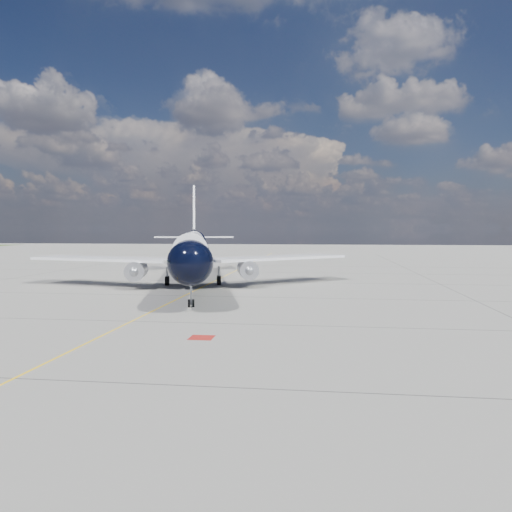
{
  "coord_description": "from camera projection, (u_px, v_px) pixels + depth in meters",
  "views": [
    {
      "loc": [
        14.65,
        -41.91,
        7.19
      ],
      "look_at": [
        6.96,
        16.4,
        4.0
      ],
      "focal_mm": 35.0,
      "sensor_mm": 36.0,
      "label": 1
    }
  ],
  "objects": [
    {
      "name": "ground",
      "position": [
        221.0,
        278.0,
        73.49
      ],
      "size": [
        320.0,
        320.0,
        0.0
      ],
      "primitive_type": "plane",
      "color": "gray",
      "rests_on": "ground"
    },
    {
      "name": "taxiway_centerline",
      "position": [
        214.0,
        281.0,
        68.54
      ],
      "size": [
        0.16,
        160.0,
        0.01
      ],
      "primitive_type": "cube",
      "color": "yellow",
      "rests_on": "ground"
    },
    {
      "name": "red_marking",
      "position": [
        202.0,
        338.0,
        33.0
      ],
      "size": [
        1.6,
        1.6,
        0.01
      ],
      "primitive_type": "cube",
      "color": "maroon",
      "rests_on": "ground"
    },
    {
      "name": "main_airliner",
      "position": [
        193.0,
        250.0,
        63.97
      ],
      "size": [
        40.45,
        50.04,
        14.66
      ],
      "rotation": [
        0.0,
        0.0,
        0.25
      ],
      "color": "black",
      "rests_on": "ground"
    }
  ]
}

